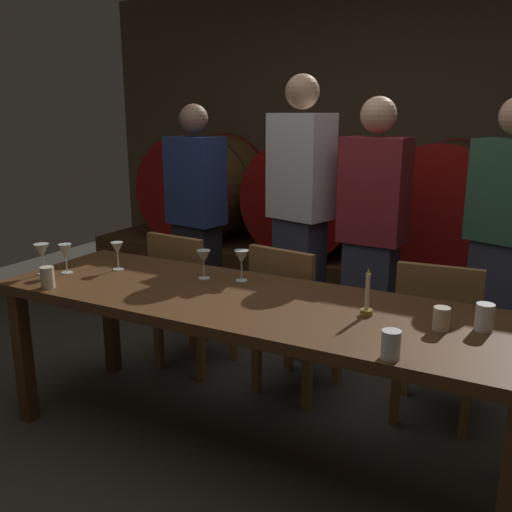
% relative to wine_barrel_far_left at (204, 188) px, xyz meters
% --- Properties ---
extents(ground_plane, '(7.59, 7.59, 0.00)m').
position_rel_wine_barrel_far_left_xyz_m(ground_plane, '(1.65, -2.27, -0.89)').
color(ground_plane, '#3F3A33').
extents(back_wall, '(5.84, 0.24, 2.69)m').
position_rel_wine_barrel_far_left_xyz_m(back_wall, '(1.65, 0.55, 0.45)').
color(back_wall, brown).
rests_on(back_wall, ground).
extents(barrel_shelf, '(5.25, 0.90, 0.41)m').
position_rel_wine_barrel_far_left_xyz_m(barrel_shelf, '(1.65, -0.00, -0.69)').
color(barrel_shelf, brown).
rests_on(barrel_shelf, ground).
extents(wine_barrel_far_left, '(0.97, 0.80, 0.97)m').
position_rel_wine_barrel_far_left_xyz_m(wine_barrel_far_left, '(0.00, 0.00, 0.00)').
color(wine_barrel_far_left, brown).
rests_on(wine_barrel_far_left, barrel_shelf).
extents(wine_barrel_center_left, '(0.97, 0.80, 0.97)m').
position_rel_wine_barrel_far_left_xyz_m(wine_barrel_center_left, '(1.09, 0.00, 0.00)').
color(wine_barrel_center_left, brown).
rests_on(wine_barrel_center_left, barrel_shelf).
extents(wine_barrel_center_right, '(0.97, 0.80, 0.97)m').
position_rel_wine_barrel_far_left_xyz_m(wine_barrel_center_right, '(2.18, 0.00, 0.00)').
color(wine_barrel_center_right, '#513319').
rests_on(wine_barrel_center_right, barrel_shelf).
extents(dining_table, '(2.46, 0.77, 0.76)m').
position_rel_wine_barrel_far_left_xyz_m(dining_table, '(1.71, -2.27, -0.20)').
color(dining_table, '#4C2D16').
rests_on(dining_table, ground).
extents(chair_left, '(0.43, 0.43, 0.88)m').
position_rel_wine_barrel_far_left_xyz_m(chair_left, '(0.96, -1.68, -0.40)').
color(chair_left, olive).
rests_on(chair_left, ground).
extents(chair_center, '(0.45, 0.45, 0.88)m').
position_rel_wine_barrel_far_left_xyz_m(chair_center, '(1.66, -1.69, -0.40)').
color(chair_center, olive).
rests_on(chair_center, ground).
extents(chair_right, '(0.43, 0.43, 0.88)m').
position_rel_wine_barrel_far_left_xyz_m(chair_right, '(2.44, -1.62, -0.40)').
color(chair_right, olive).
rests_on(chair_right, ground).
extents(guest_far_left, '(0.41, 0.30, 1.64)m').
position_rel_wine_barrel_far_left_xyz_m(guest_far_left, '(0.68, -1.16, -0.06)').
color(guest_far_left, black).
rests_on(guest_far_left, ground).
extents(guest_center_left, '(0.43, 0.34, 1.81)m').
position_rel_wine_barrel_far_left_xyz_m(guest_center_left, '(1.47, -1.15, 0.04)').
color(guest_center_left, '#33384C').
rests_on(guest_center_left, ground).
extents(guest_center_right, '(0.40, 0.27, 1.67)m').
position_rel_wine_barrel_far_left_xyz_m(guest_center_right, '(1.95, -1.14, -0.03)').
color(guest_center_right, '#33384C').
rests_on(guest_center_right, ground).
extents(guest_far_right, '(0.44, 0.36, 1.67)m').
position_rel_wine_barrel_far_left_xyz_m(guest_far_right, '(2.68, -1.07, -0.04)').
color(guest_far_right, '#33384C').
rests_on(guest_far_right, ground).
extents(candle_center, '(0.05, 0.05, 0.20)m').
position_rel_wine_barrel_far_left_xyz_m(candle_center, '(2.25, -2.23, -0.07)').
color(candle_center, olive).
rests_on(candle_center, dining_table).
extents(wine_glass_far_left, '(0.08, 0.08, 0.16)m').
position_rel_wine_barrel_far_left_xyz_m(wine_glass_far_left, '(0.58, -2.43, -0.01)').
color(wine_glass_far_left, silver).
rests_on(wine_glass_far_left, dining_table).
extents(wine_glass_left, '(0.07, 0.07, 0.16)m').
position_rel_wine_barrel_far_left_xyz_m(wine_glass_left, '(0.67, -2.36, -0.02)').
color(wine_glass_left, silver).
rests_on(wine_glass_left, dining_table).
extents(wine_glass_center, '(0.07, 0.07, 0.15)m').
position_rel_wine_barrel_far_left_xyz_m(wine_glass_center, '(0.86, -2.18, -0.02)').
color(wine_glass_center, silver).
rests_on(wine_glass_center, dining_table).
extents(wine_glass_right, '(0.07, 0.07, 0.15)m').
position_rel_wine_barrel_far_left_xyz_m(wine_glass_right, '(1.36, -2.10, -0.02)').
color(wine_glass_right, silver).
rests_on(wine_glass_right, dining_table).
extents(wine_glass_far_right, '(0.07, 0.07, 0.16)m').
position_rel_wine_barrel_far_left_xyz_m(wine_glass_far_right, '(1.55, -2.05, -0.01)').
color(wine_glass_far_right, silver).
rests_on(wine_glass_far_right, dining_table).
extents(cup_far_left, '(0.07, 0.07, 0.10)m').
position_rel_wine_barrel_far_left_xyz_m(cup_far_left, '(0.78, -2.58, -0.08)').
color(cup_far_left, beige).
rests_on(cup_far_left, dining_table).
extents(cup_center_left, '(0.07, 0.07, 0.10)m').
position_rel_wine_barrel_far_left_xyz_m(cup_center_left, '(2.44, -2.60, -0.08)').
color(cup_center_left, white).
rests_on(cup_center_left, dining_table).
extents(cup_center_right, '(0.06, 0.06, 0.09)m').
position_rel_wine_barrel_far_left_xyz_m(cup_center_right, '(2.55, -2.25, -0.08)').
color(cup_center_right, beige).
rests_on(cup_center_right, dining_table).
extents(cup_far_right, '(0.07, 0.07, 0.11)m').
position_rel_wine_barrel_far_left_xyz_m(cup_far_right, '(2.70, -2.18, -0.07)').
color(cup_far_right, white).
rests_on(cup_far_right, dining_table).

